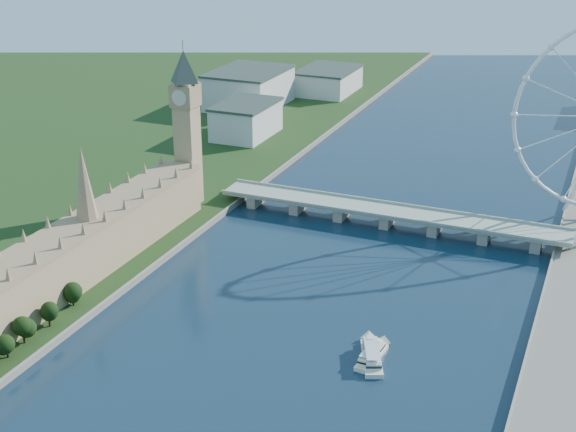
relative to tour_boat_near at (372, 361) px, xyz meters
The scene contains 6 objects.
parliament_range 167.77m from the tour_boat_near, behind, with size 24.00×200.00×70.00m.
big_ben 221.18m from the tour_boat_near, 141.53° to the left, with size 20.02×20.02×110.00m.
westminster_bridge 157.80m from the tour_boat_near, 103.62° to the left, with size 220.00×22.00×9.50m.
city_skyline 413.66m from the tour_boat_near, 89.71° to the left, with size 505.00×280.00×32.00m.
tour_boat_near is the anchor object (origin of this frame).
tour_boat_far 1.18m from the tour_boat_near, 110.93° to the left, with size 7.09×27.86×6.14m, color beige, non-canonical shape.
Camera 1 is at (121.08, -148.96, 195.83)m, focal length 50.00 mm.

